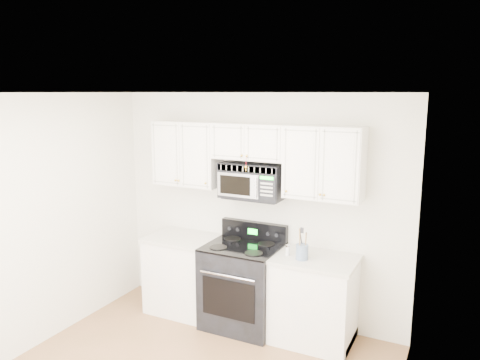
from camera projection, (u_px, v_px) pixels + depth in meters
The scene contains 9 objects.
room at pixel (170, 253), 3.84m from camera, with size 3.51×3.51×2.61m.
base_cabinet_left at pixel (186, 276), 5.62m from camera, with size 0.86×0.65×0.92m.
base_cabinet_right at pixel (314, 302), 4.92m from camera, with size 0.86×0.65×0.92m.
range at pixel (243, 284), 5.24m from camera, with size 0.81×0.73×1.13m.
upper_cabinets at pixel (252, 154), 5.12m from camera, with size 2.44×0.37×0.75m.
microwave at pixel (252, 181), 5.15m from camera, with size 0.70×0.40×0.39m.
utensil_crock at pixel (302, 251), 4.77m from camera, with size 0.13×0.13×0.34m.
shaker_salt at pixel (288, 250), 4.89m from camera, with size 0.05×0.05×0.11m.
shaker_pepper at pixel (304, 250), 4.90m from camera, with size 0.04×0.04×0.10m.
Camera 1 is at (2.14, -3.03, 2.61)m, focal length 35.00 mm.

